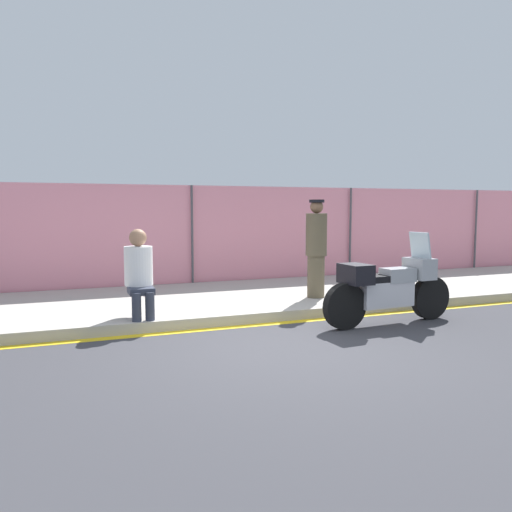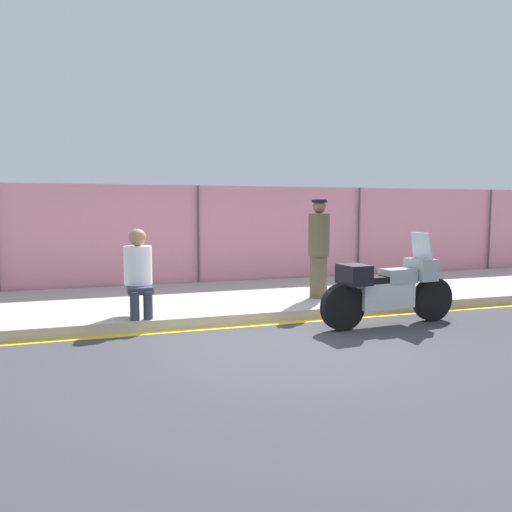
% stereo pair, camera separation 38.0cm
% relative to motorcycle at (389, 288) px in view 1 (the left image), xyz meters
% --- Properties ---
extents(ground_plane, '(120.00, 120.00, 0.00)m').
position_rel_motorcycle_xyz_m(ground_plane, '(-2.09, -0.58, -0.58)').
color(ground_plane, '#38383D').
extents(sidewalk, '(30.10, 3.60, 0.16)m').
position_rel_motorcycle_xyz_m(sidewalk, '(-2.09, 2.55, -0.49)').
color(sidewalk, '#ADA89E').
rests_on(sidewalk, ground_plane).
extents(curb_paint_stripe, '(30.10, 0.18, 0.01)m').
position_rel_motorcycle_xyz_m(curb_paint_stripe, '(-2.09, 0.66, -0.57)').
color(curb_paint_stripe, gold).
rests_on(curb_paint_stripe, ground_plane).
extents(storefront_fence, '(28.60, 0.17, 2.33)m').
position_rel_motorcycle_xyz_m(storefront_fence, '(-2.09, 4.43, 0.59)').
color(storefront_fence, pink).
rests_on(storefront_fence, ground_plane).
extents(motorcycle, '(2.41, 0.60, 1.44)m').
position_rel_motorcycle_xyz_m(motorcycle, '(0.00, 0.00, 0.00)').
color(motorcycle, black).
rests_on(motorcycle, ground_plane).
extents(officer_standing, '(0.39, 0.39, 1.82)m').
position_rel_motorcycle_xyz_m(officer_standing, '(-0.38, 1.72, 0.52)').
color(officer_standing, brown).
rests_on(officer_standing, sidewalk).
extents(person_seated_on_curb, '(0.43, 0.71, 1.34)m').
position_rel_motorcycle_xyz_m(person_seated_on_curb, '(-3.69, 1.22, 0.32)').
color(person_seated_on_curb, '#2D3342').
rests_on(person_seated_on_curb, sidewalk).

